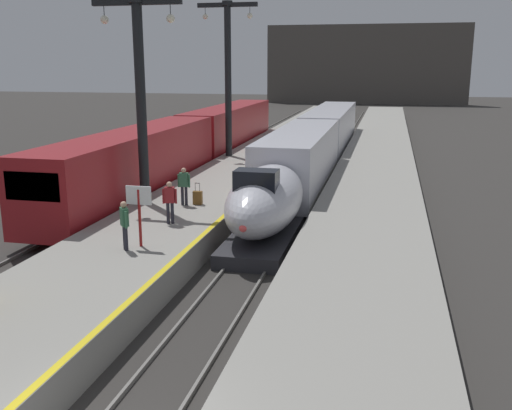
{
  "coord_description": "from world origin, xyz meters",
  "views": [
    {
      "loc": [
        4.73,
        -8.11,
        7.2
      ],
      "look_at": [
        -0.21,
        13.54,
        1.8
      ],
      "focal_mm": 40.97,
      "sensor_mm": 36.0,
      "label": 1
    }
  ],
  "objects_px": {
    "station_column_far": "(228,66)",
    "passenger_far_waiting": "(170,199)",
    "highspeed_train_main": "(314,147)",
    "passenger_mid_platform": "(125,222)",
    "rolling_suitcase": "(198,198)",
    "regional_train_adjacent": "(192,141)",
    "passenger_near_edge": "(184,183)",
    "departure_info_board": "(139,204)",
    "station_column_mid": "(140,82)"
  },
  "relations": [
    {
      "from": "station_column_far",
      "to": "passenger_far_waiting",
      "type": "xyz_separation_m",
      "value": [
        2.41,
        -17.37,
        -5.01
      ]
    },
    {
      "from": "highspeed_train_main",
      "to": "station_column_far",
      "type": "relative_size",
      "value": 3.86
    },
    {
      "from": "passenger_mid_platform",
      "to": "rolling_suitcase",
      "type": "xyz_separation_m",
      "value": [
        0.29,
        6.8,
        -0.69
      ]
    },
    {
      "from": "passenger_far_waiting",
      "to": "rolling_suitcase",
      "type": "distance_m",
      "value": 3.4
    },
    {
      "from": "regional_train_adjacent",
      "to": "passenger_near_edge",
      "type": "height_order",
      "value": "regional_train_adjacent"
    },
    {
      "from": "highspeed_train_main",
      "to": "passenger_near_edge",
      "type": "relative_size",
      "value": 23.05
    },
    {
      "from": "regional_train_adjacent",
      "to": "departure_info_board",
      "type": "xyz_separation_m",
      "value": [
        4.67,
        -19.05,
        0.43
      ]
    },
    {
      "from": "regional_train_adjacent",
      "to": "departure_info_board",
      "type": "relative_size",
      "value": 17.26
    },
    {
      "from": "rolling_suitcase",
      "to": "departure_info_board",
      "type": "distance_m",
      "value": 6.42
    },
    {
      "from": "regional_train_adjacent",
      "to": "station_column_mid",
      "type": "relative_size",
      "value": 4.11
    },
    {
      "from": "station_column_far",
      "to": "departure_info_board",
      "type": "distance_m",
      "value": 20.98
    },
    {
      "from": "station_column_far",
      "to": "rolling_suitcase",
      "type": "relative_size",
      "value": 10.26
    },
    {
      "from": "station_column_mid",
      "to": "rolling_suitcase",
      "type": "bearing_deg",
      "value": 4.48
    },
    {
      "from": "passenger_near_edge",
      "to": "station_column_mid",
      "type": "bearing_deg",
      "value": 176.86
    },
    {
      "from": "departure_info_board",
      "to": "regional_train_adjacent",
      "type": "bearing_deg",
      "value": 103.77
    },
    {
      "from": "station_column_mid",
      "to": "passenger_far_waiting",
      "type": "xyz_separation_m",
      "value": [
        2.41,
        -3.14,
        -4.39
      ]
    },
    {
      "from": "passenger_mid_platform",
      "to": "departure_info_board",
      "type": "xyz_separation_m",
      "value": [
        0.33,
        0.5,
        0.52
      ]
    },
    {
      "from": "highspeed_train_main",
      "to": "rolling_suitcase",
      "type": "xyz_separation_m",
      "value": [
        -3.47,
        -13.43,
        -0.56
      ]
    },
    {
      "from": "station_column_mid",
      "to": "rolling_suitcase",
      "type": "distance_m",
      "value": 5.63
    },
    {
      "from": "passenger_far_waiting",
      "to": "rolling_suitcase",
      "type": "bearing_deg",
      "value": 89.63
    },
    {
      "from": "regional_train_adjacent",
      "to": "station_column_far",
      "type": "bearing_deg",
      "value": 30.56
    },
    {
      "from": "passenger_mid_platform",
      "to": "passenger_far_waiting",
      "type": "height_order",
      "value": "same"
    },
    {
      "from": "rolling_suitcase",
      "to": "passenger_far_waiting",
      "type": "bearing_deg",
      "value": -90.37
    },
    {
      "from": "rolling_suitcase",
      "to": "departure_info_board",
      "type": "xyz_separation_m",
      "value": [
        0.04,
        -6.3,
        1.2
      ]
    },
    {
      "from": "station_column_far",
      "to": "passenger_far_waiting",
      "type": "relative_size",
      "value": 5.96
    },
    {
      "from": "highspeed_train_main",
      "to": "passenger_mid_platform",
      "type": "relative_size",
      "value": 23.05
    },
    {
      "from": "passenger_near_edge",
      "to": "departure_info_board",
      "type": "relative_size",
      "value": 0.8
    },
    {
      "from": "highspeed_train_main",
      "to": "departure_info_board",
      "type": "distance_m",
      "value": 20.04
    },
    {
      "from": "highspeed_train_main",
      "to": "passenger_far_waiting",
      "type": "distance_m",
      "value": 17.12
    },
    {
      "from": "station_column_mid",
      "to": "departure_info_board",
      "type": "distance_m",
      "value": 7.65
    },
    {
      "from": "rolling_suitcase",
      "to": "regional_train_adjacent",
      "type": "bearing_deg",
      "value": 109.97
    },
    {
      "from": "passenger_near_edge",
      "to": "passenger_far_waiting",
      "type": "relative_size",
      "value": 1.0
    },
    {
      "from": "highspeed_train_main",
      "to": "passenger_mid_platform",
      "type": "height_order",
      "value": "highspeed_train_main"
    },
    {
      "from": "station_column_mid",
      "to": "rolling_suitcase",
      "type": "xyz_separation_m",
      "value": [
        2.43,
        0.19,
        -5.08
      ]
    },
    {
      "from": "station_column_mid",
      "to": "passenger_mid_platform",
      "type": "height_order",
      "value": "station_column_mid"
    },
    {
      "from": "passenger_near_edge",
      "to": "passenger_far_waiting",
      "type": "height_order",
      "value": "same"
    },
    {
      "from": "departure_info_board",
      "to": "passenger_far_waiting",
      "type": "bearing_deg",
      "value": 91.11
    },
    {
      "from": "station_column_mid",
      "to": "passenger_mid_platform",
      "type": "xyz_separation_m",
      "value": [
        2.14,
        -6.61,
        -4.39
      ]
    },
    {
      "from": "station_column_mid",
      "to": "passenger_mid_platform",
      "type": "bearing_deg",
      "value": -72.07
    },
    {
      "from": "regional_train_adjacent",
      "to": "passenger_mid_platform",
      "type": "xyz_separation_m",
      "value": [
        4.34,
        -19.54,
        -0.09
      ]
    },
    {
      "from": "regional_train_adjacent",
      "to": "passenger_near_edge",
      "type": "bearing_deg",
      "value": -72.5
    },
    {
      "from": "station_column_far",
      "to": "highspeed_train_main",
      "type": "bearing_deg",
      "value": -5.89
    },
    {
      "from": "regional_train_adjacent",
      "to": "passenger_far_waiting",
      "type": "distance_m",
      "value": 16.72
    },
    {
      "from": "regional_train_adjacent",
      "to": "departure_info_board",
      "type": "distance_m",
      "value": 19.61
    },
    {
      "from": "highspeed_train_main",
      "to": "station_column_mid",
      "type": "xyz_separation_m",
      "value": [
        -5.9,
        -13.62,
        4.51
      ]
    },
    {
      "from": "rolling_suitcase",
      "to": "station_column_mid",
      "type": "bearing_deg",
      "value": -175.52
    },
    {
      "from": "regional_train_adjacent",
      "to": "passenger_mid_platform",
      "type": "bearing_deg",
      "value": -77.48
    },
    {
      "from": "passenger_near_edge",
      "to": "rolling_suitcase",
      "type": "relative_size",
      "value": 1.72
    },
    {
      "from": "highspeed_train_main",
      "to": "rolling_suitcase",
      "type": "relative_size",
      "value": 39.66
    },
    {
      "from": "station_column_mid",
      "to": "departure_info_board",
      "type": "xyz_separation_m",
      "value": [
        2.47,
        -6.11,
        -3.88
      ]
    }
  ]
}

